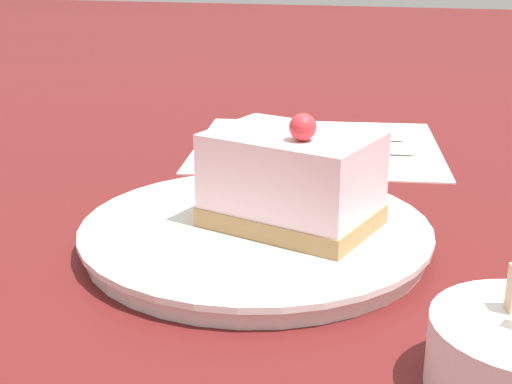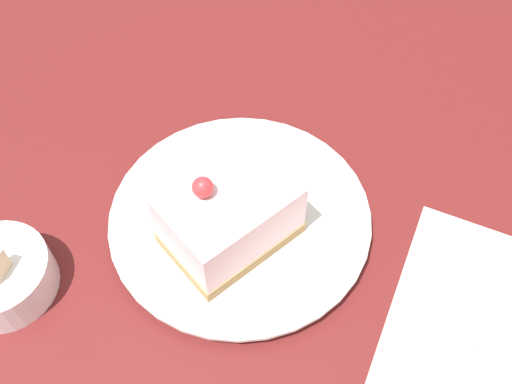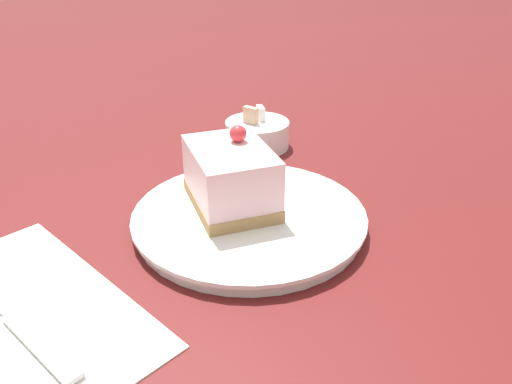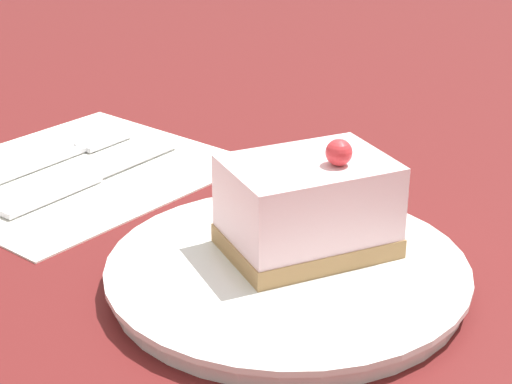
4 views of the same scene
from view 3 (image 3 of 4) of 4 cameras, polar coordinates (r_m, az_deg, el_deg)
The scene contains 5 objects.
ground_plane at distance 0.50m, azimuth -4.61°, elevation -3.61°, with size 4.00×4.00×0.00m, color #5B1919.
plate at distance 0.49m, azimuth -0.77°, elevation -2.94°, with size 0.23×0.23×0.02m.
cake_slice at distance 0.49m, azimuth -2.96°, elevation 1.75°, with size 0.10×0.12×0.08m.
knife at distance 0.42m, azimuth -25.18°, elevation -13.63°, with size 0.05×0.18×0.00m.
sugar_bowl at distance 0.67m, azimuth 0.14°, elevation 6.67°, with size 0.09×0.09×0.06m.
Camera 3 is at (-0.22, -0.37, 0.26)m, focal length 35.00 mm.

